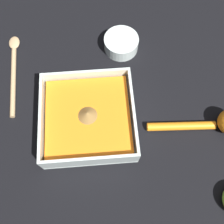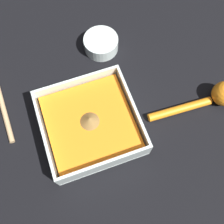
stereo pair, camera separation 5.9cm
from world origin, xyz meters
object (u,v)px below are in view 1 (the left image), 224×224
Objects in this scene: lemon_squeezer at (220,123)px; spice_bowl at (121,44)px; square_dish at (88,118)px; wooden_spoon at (14,69)px.

spice_bowl is at bearing 133.02° from lemon_squeezer.
square_dish is 0.24m from wooden_spoon.
wooden_spoon is (0.15, 0.18, -0.02)m from square_dish.
square_dish is 0.88× the size of wooden_spoon.
spice_bowl is at bearing -82.50° from wooden_spoon.
spice_bowl is 0.41× the size of lemon_squeezer.
lemon_squeezer is at bearing -139.78° from spice_bowl.
square_dish is 0.96× the size of lemon_squeezer.
square_dish reaches higher than wooden_spoon.
lemon_squeezer is 0.51m from wooden_spoon.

